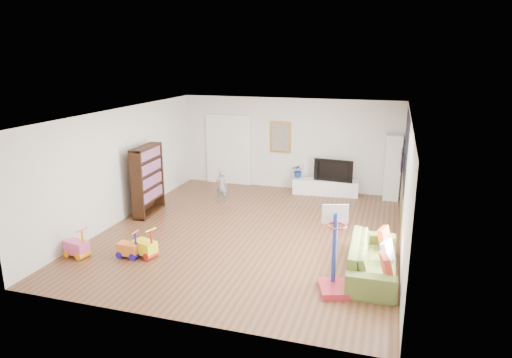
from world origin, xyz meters
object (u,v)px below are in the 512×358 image
(bookshelf, at_px, (148,180))
(basketball_hoop, at_px, (336,251))
(media_console, at_px, (326,187))
(sofa, at_px, (373,259))

(bookshelf, height_order, basketball_hoop, bookshelf)
(media_console, bearing_deg, basketball_hoop, -83.59)
(bookshelf, relative_size, basketball_hoop, 1.16)
(media_console, bearing_deg, bookshelf, -147.81)
(sofa, bearing_deg, bookshelf, 71.07)
(bookshelf, height_order, sofa, bookshelf)
(media_console, height_order, sofa, sofa)
(basketball_hoop, bearing_deg, bookshelf, 134.05)
(bookshelf, bearing_deg, media_console, 32.80)
(media_console, height_order, basketball_hoop, basketball_hoop)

